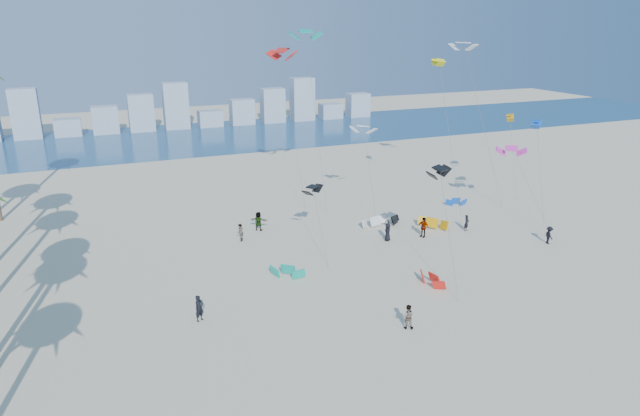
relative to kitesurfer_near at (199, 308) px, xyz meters
name	(u,v)px	position (x,y,z in m)	size (l,w,h in m)	color
ground	(378,372)	(8.23, -9.62, -0.91)	(220.00, 220.00, 0.00)	beige
ocean	(178,139)	(8.23, 62.38, -0.90)	(220.00, 220.00, 0.00)	navy
kitesurfer_near	(199,308)	(0.00, 0.00, 0.00)	(0.66, 0.43, 1.81)	black
kitesurfer_mid	(408,317)	(12.23, -6.06, -0.08)	(0.81, 0.63, 1.66)	gray
kitesurfers_far	(366,228)	(17.10, 9.57, -0.04)	(26.11, 14.38, 1.89)	black
grounded_kites	(395,235)	(19.22, 7.83, -0.46)	(25.57, 17.96, 1.00)	#0D9F89
flying_kites	(402,89)	(23.28, 14.80, 11.69)	(29.36, 28.57, 18.66)	black
distant_skyline	(162,113)	(7.04, 72.38, 2.18)	(85.00, 3.00, 8.40)	#9EADBF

